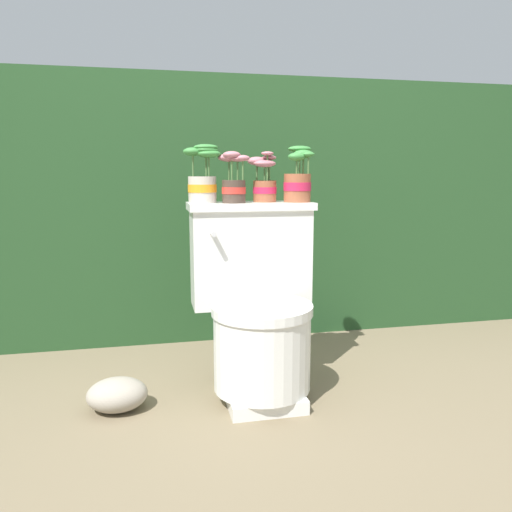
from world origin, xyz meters
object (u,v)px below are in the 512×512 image
(potted_plant_midleft, at_px, (234,181))
(potted_plant_left, at_px, (203,179))
(garden_stone, at_px, (117,395))
(toilet, at_px, (257,307))
(potted_plant_midright, at_px, (298,180))
(potted_plant_middle, at_px, (264,183))

(potted_plant_midleft, bearing_deg, potted_plant_left, 167.01)
(potted_plant_left, xyz_separation_m, garden_stone, (-0.35, -0.20, -0.79))
(potted_plant_left, distance_m, garden_stone, 0.89)
(toilet, xyz_separation_m, potted_plant_midright, (0.20, 0.11, 0.50))
(potted_plant_middle, relative_size, potted_plant_midright, 0.89)
(toilet, bearing_deg, potted_plant_midright, 29.69)
(potted_plant_midleft, relative_size, garden_stone, 0.91)
(toilet, bearing_deg, potted_plant_midleft, 122.86)
(toilet, height_order, potted_plant_midright, potted_plant_midright)
(potted_plant_left, xyz_separation_m, potted_plant_midright, (0.39, -0.03, -0.00))
(potted_plant_left, distance_m, potted_plant_midright, 0.39)
(potted_plant_middle, bearing_deg, garden_stone, -161.38)
(toilet, bearing_deg, potted_plant_middle, 66.51)
(potted_plant_left, xyz_separation_m, potted_plant_midleft, (0.12, -0.03, -0.01))
(toilet, relative_size, potted_plant_left, 3.27)
(potted_plant_middle, relative_size, garden_stone, 0.91)
(potted_plant_midleft, xyz_separation_m, potted_plant_middle, (0.13, 0.03, -0.01))
(potted_plant_left, height_order, potted_plant_middle, potted_plant_left)
(potted_plant_midleft, bearing_deg, potted_plant_midright, 0.54)
(potted_plant_middle, xyz_separation_m, garden_stone, (-0.61, -0.20, -0.78))
(potted_plant_midleft, xyz_separation_m, garden_stone, (-0.48, -0.17, -0.78))
(potted_plant_midright, bearing_deg, toilet, -150.31)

